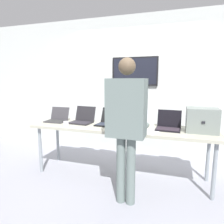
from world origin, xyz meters
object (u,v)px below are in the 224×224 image
object	(u,v)px
laptop_station_4	(168,125)
workbench	(120,130)
laptop_station_2	(109,121)
laptop_station_0	(57,118)
laptop_station_1	(82,119)
laptop_station_3	(136,123)
coffee_mug	(66,124)
equipment_box	(202,120)
person	(127,118)

from	to	relation	value
laptop_station_4	workbench	bearing A→B (deg)	-175.28
laptop_station_2	workbench	bearing A→B (deg)	-18.35
laptop_station_0	laptop_station_4	world-z (taller)	laptop_station_4
laptop_station_0	laptop_station_1	distance (m)	0.46
laptop_station_1	laptop_station_3	world-z (taller)	laptop_station_1
workbench	laptop_station_3	xyz separation A→B (m)	(0.22, 0.08, 0.11)
laptop_station_3	laptop_station_0	bearing A→B (deg)	-178.75
laptop_station_2	laptop_station_3	world-z (taller)	same
laptop_station_4	coffee_mug	world-z (taller)	laptop_station_4
workbench	laptop_station_1	bearing A→B (deg)	173.32
coffee_mug	laptop_station_2	bearing A→B (deg)	28.76
laptop_station_4	laptop_station_0	bearing A→B (deg)	-179.66
workbench	coffee_mug	xyz separation A→B (m)	(-0.78, -0.25, 0.10)
laptop_station_4	laptop_station_1	bearing A→B (deg)	179.11
workbench	laptop_station_1	distance (m)	0.69
equipment_box	workbench	bearing A→B (deg)	-178.46
laptop_station_4	person	size ratio (longest dim) A/B	0.20
laptop_station_3	person	world-z (taller)	person
coffee_mug	person	bearing A→B (deg)	-19.91
laptop_station_0	laptop_station_3	world-z (taller)	laptop_station_3
person	coffee_mug	distance (m)	1.11
laptop_station_0	laptop_station_1	bearing A→B (deg)	4.01
laptop_station_1	laptop_station_3	xyz separation A→B (m)	(0.89, -0.00, -0.00)
laptop_station_2	laptop_station_3	bearing A→B (deg)	1.09
laptop_station_2	coffee_mug	xyz separation A→B (m)	(-0.58, -0.32, -0.02)
laptop_station_3	workbench	bearing A→B (deg)	-161.11
workbench	laptop_station_2	distance (m)	0.24
laptop_station_4	equipment_box	bearing A→B (deg)	-3.63
laptop_station_2	laptop_station_0	bearing A→B (deg)	-178.68
equipment_box	laptop_station_2	xyz separation A→B (m)	(-1.33, 0.04, -0.11)
equipment_box	laptop_station_3	distance (m)	0.91
workbench	laptop_station_2	size ratio (longest dim) A/B	7.22
laptop_station_2	laptop_station_4	world-z (taller)	laptop_station_4
laptop_station_3	equipment_box	bearing A→B (deg)	-2.91
laptop_station_2	coffee_mug	distance (m)	0.66
laptop_station_2	laptop_station_4	bearing A→B (deg)	-0.67
workbench	laptop_station_3	world-z (taller)	laptop_station_3
laptop_station_0	laptop_station_4	xyz separation A→B (m)	(1.82, 0.01, 0.01)
laptop_station_0	laptop_station_2	world-z (taller)	laptop_station_2
laptop_station_1	person	xyz separation A→B (m)	(0.91, -0.70, 0.20)
workbench	equipment_box	distance (m)	1.15
equipment_box	laptop_station_2	distance (m)	1.33
workbench	laptop_station_3	distance (m)	0.26
equipment_box	laptop_station_3	world-z (taller)	equipment_box
laptop_station_0	person	distance (m)	1.54
person	laptop_station_2	bearing A→B (deg)	122.91
equipment_box	coffee_mug	bearing A→B (deg)	-171.65
equipment_box	person	world-z (taller)	person
workbench	equipment_box	bearing A→B (deg)	1.54
equipment_box	laptop_station_1	xyz separation A→B (m)	(-1.80, 0.05, -0.11)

